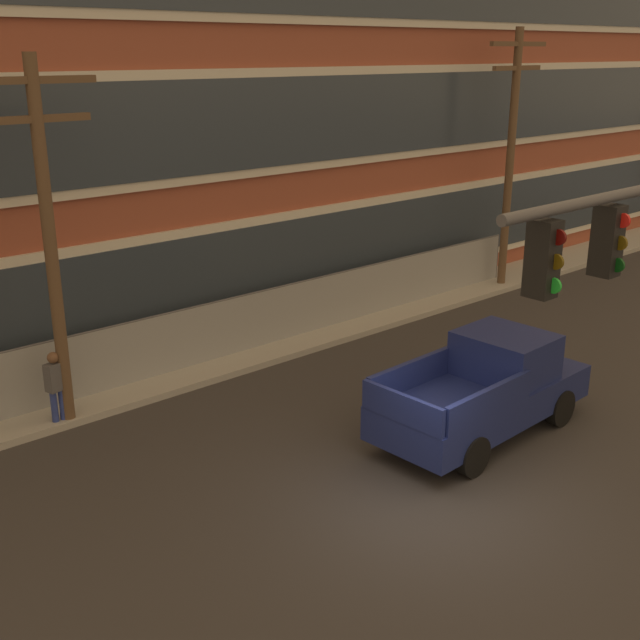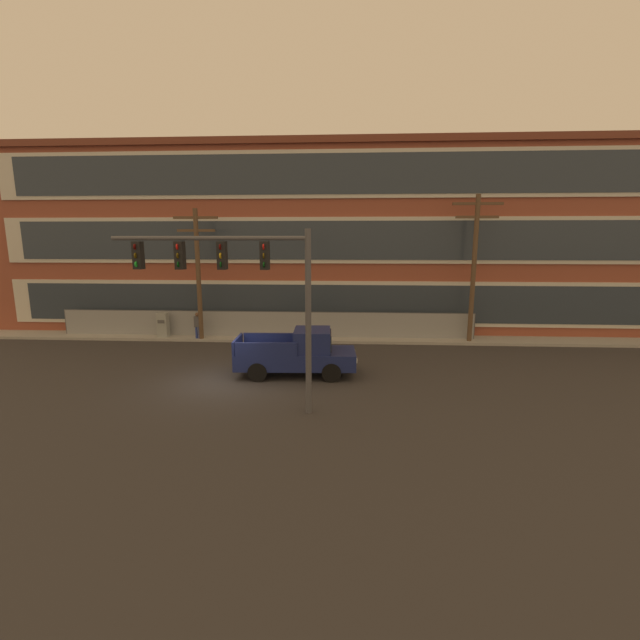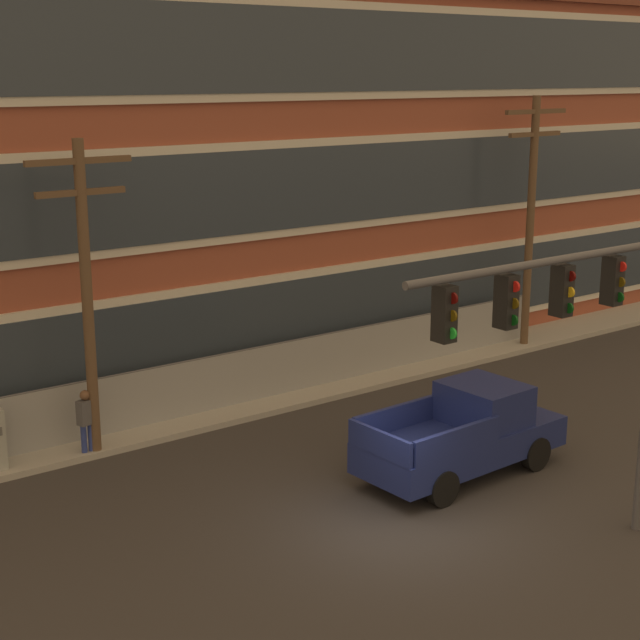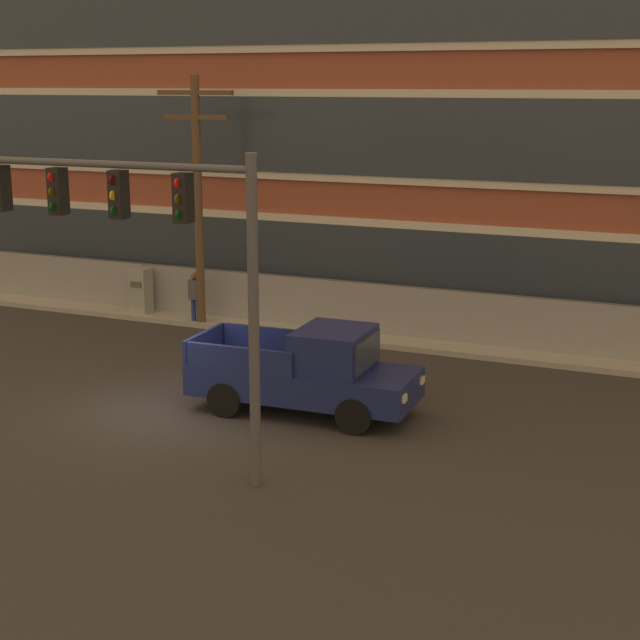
{
  "view_description": "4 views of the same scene",
  "coord_description": "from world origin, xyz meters",
  "px_view_note": "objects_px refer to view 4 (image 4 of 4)",
  "views": [
    {
      "loc": [
        -9.51,
        -8.0,
        7.56
      ],
      "look_at": [
        2.23,
        5.36,
        1.55
      ],
      "focal_mm": 45.0,
      "sensor_mm": 36.0,
      "label": 1
    },
    {
      "loc": [
        4.97,
        -16.76,
        5.78
      ],
      "look_at": [
        3.73,
        4.83,
        1.75
      ],
      "focal_mm": 24.0,
      "sensor_mm": 36.0,
      "label": 2
    },
    {
      "loc": [
        -12.18,
        -13.72,
        8.97
      ],
      "look_at": [
        0.22,
        2.88,
        3.69
      ],
      "focal_mm": 55.0,
      "sensor_mm": 36.0,
      "label": 3
    },
    {
      "loc": [
        11.76,
        -18.2,
        7.35
      ],
      "look_at": [
        2.78,
        2.25,
        1.9
      ],
      "focal_mm": 55.0,
      "sensor_mm": 36.0,
      "label": 4
    }
  ],
  "objects_px": {
    "electrical_cabinet": "(141,293)",
    "pedestrian_near_cabinet": "(196,295)",
    "utility_pole_near_corner": "(198,190)",
    "traffic_signal_mast": "(146,232)",
    "pickup_truck_navy": "(309,373)"
  },
  "relations": [
    {
      "from": "traffic_signal_mast",
      "to": "electrical_cabinet",
      "type": "relative_size",
      "value": 4.08
    },
    {
      "from": "utility_pole_near_corner",
      "to": "pedestrian_near_cabinet",
      "type": "xyz_separation_m",
      "value": [
        -0.2,
        0.01,
        -3.23
      ]
    },
    {
      "from": "pedestrian_near_cabinet",
      "to": "utility_pole_near_corner",
      "type": "bearing_deg",
      "value": -3.76
    },
    {
      "from": "utility_pole_near_corner",
      "to": "pickup_truck_navy",
      "type": "bearing_deg",
      "value": -43.49
    },
    {
      "from": "traffic_signal_mast",
      "to": "pickup_truck_navy",
      "type": "height_order",
      "value": "traffic_signal_mast"
    },
    {
      "from": "utility_pole_near_corner",
      "to": "electrical_cabinet",
      "type": "xyz_separation_m",
      "value": [
        -2.39,
        0.33,
        -3.41
      ]
    },
    {
      "from": "pickup_truck_navy",
      "to": "pedestrian_near_cabinet",
      "type": "bearing_deg",
      "value": 137.33
    },
    {
      "from": "pickup_truck_navy",
      "to": "electrical_cabinet",
      "type": "xyz_separation_m",
      "value": [
        -8.73,
        6.34,
        -0.16
      ]
    },
    {
      "from": "electrical_cabinet",
      "to": "pedestrian_near_cabinet",
      "type": "height_order",
      "value": "pedestrian_near_cabinet"
    },
    {
      "from": "traffic_signal_mast",
      "to": "pickup_truck_navy",
      "type": "xyz_separation_m",
      "value": [
        1.44,
        4.12,
        -3.68
      ]
    },
    {
      "from": "traffic_signal_mast",
      "to": "pedestrian_near_cabinet",
      "type": "height_order",
      "value": "traffic_signal_mast"
    },
    {
      "from": "pickup_truck_navy",
      "to": "traffic_signal_mast",
      "type": "bearing_deg",
      "value": -109.27
    },
    {
      "from": "pickup_truck_navy",
      "to": "pedestrian_near_cabinet",
      "type": "relative_size",
      "value": 3.11
    },
    {
      "from": "electrical_cabinet",
      "to": "pedestrian_near_cabinet",
      "type": "bearing_deg",
      "value": -8.11
    },
    {
      "from": "traffic_signal_mast",
      "to": "electrical_cabinet",
      "type": "distance_m",
      "value": 13.31
    }
  ]
}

